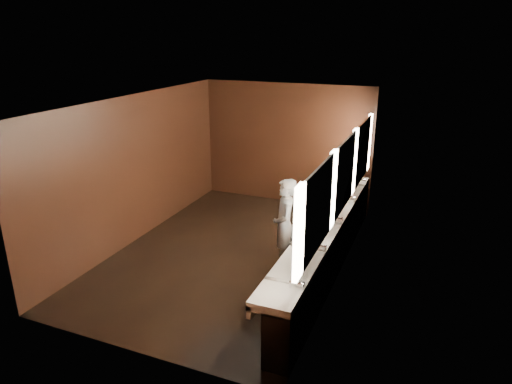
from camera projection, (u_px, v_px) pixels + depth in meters
floor at (233, 252)px, 8.48m from camera, size 6.00×6.00×0.00m
ceiling at (230, 101)px, 7.55m from camera, size 4.00×6.00×0.02m
wall_back at (286, 144)px, 10.63m from camera, size 4.00×0.02×2.80m
wall_front at (123, 254)px, 5.40m from camera, size 4.00×0.02×2.80m
wall_left at (137, 169)px, 8.73m from camera, size 0.02×6.00×2.80m
wall_right at (344, 196)px, 7.30m from camera, size 0.02×6.00×2.80m
sink_counter at (329, 244)px, 7.67m from camera, size 0.55×5.40×1.01m
mirror_band at (344, 175)px, 7.19m from camera, size 0.06×5.03×1.15m
person at (285, 226)px, 7.63m from camera, size 0.60×0.70×1.63m
trash_bin at (310, 263)px, 7.51m from camera, size 0.37×0.37×0.56m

